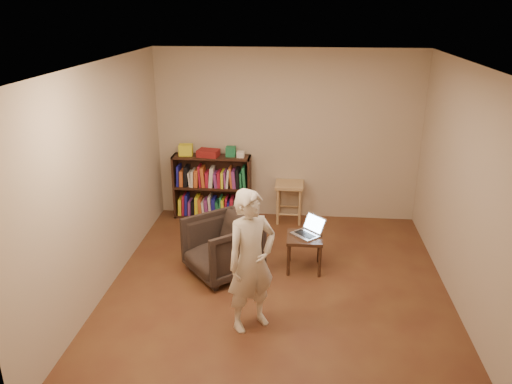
# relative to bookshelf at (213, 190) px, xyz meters

# --- Properties ---
(floor) EXTENTS (4.50, 4.50, 0.00)m
(floor) POSITION_rel_bookshelf_xyz_m (1.14, -2.09, -0.44)
(floor) COLOR #4E2419
(floor) RESTS_ON ground
(ceiling) EXTENTS (4.50, 4.50, 0.00)m
(ceiling) POSITION_rel_bookshelf_xyz_m (1.14, -2.09, 2.16)
(ceiling) COLOR white
(ceiling) RESTS_ON wall_back
(wall_back) EXTENTS (4.00, 0.00, 4.00)m
(wall_back) POSITION_rel_bookshelf_xyz_m (1.14, 0.16, 0.86)
(wall_back) COLOR #BFA790
(wall_back) RESTS_ON floor
(wall_left) EXTENTS (0.00, 4.50, 4.50)m
(wall_left) POSITION_rel_bookshelf_xyz_m (-0.86, -2.09, 0.86)
(wall_left) COLOR #BFA790
(wall_left) RESTS_ON floor
(wall_right) EXTENTS (0.00, 4.50, 4.50)m
(wall_right) POSITION_rel_bookshelf_xyz_m (3.14, -2.09, 0.86)
(wall_right) COLOR #BFA790
(wall_right) RESTS_ON floor
(bookshelf) EXTENTS (1.20, 0.30, 1.00)m
(bookshelf) POSITION_rel_bookshelf_xyz_m (0.00, 0.00, 0.00)
(bookshelf) COLOR black
(bookshelf) RESTS_ON floor
(box_yellow) EXTENTS (0.22, 0.17, 0.17)m
(box_yellow) POSITION_rel_bookshelf_xyz_m (-0.40, -0.00, 0.64)
(box_yellow) COLOR yellow
(box_yellow) RESTS_ON bookshelf
(red_cloth) EXTENTS (0.35, 0.28, 0.10)m
(red_cloth) POSITION_rel_bookshelf_xyz_m (-0.04, -0.03, 0.61)
(red_cloth) COLOR maroon
(red_cloth) RESTS_ON bookshelf
(box_green) EXTENTS (0.15, 0.15, 0.14)m
(box_green) POSITION_rel_bookshelf_xyz_m (0.30, 0.02, 0.63)
(box_green) COLOR #1F7547
(box_green) RESTS_ON bookshelf
(box_white) EXTENTS (0.11, 0.11, 0.09)m
(box_white) POSITION_rel_bookshelf_xyz_m (0.46, -0.03, 0.60)
(box_white) COLOR silver
(box_white) RESTS_ON bookshelf
(stool) EXTENTS (0.42, 0.42, 0.61)m
(stool) POSITION_rel_bookshelf_xyz_m (1.20, -0.06, 0.06)
(stool) COLOR #AB7953
(stool) RESTS_ON floor
(armchair) EXTENTS (1.11, 1.11, 0.73)m
(armchair) POSITION_rel_bookshelf_xyz_m (0.44, -1.78, -0.08)
(armchair) COLOR #302620
(armchair) RESTS_ON floor
(side_table) EXTENTS (0.44, 0.44, 0.45)m
(side_table) POSITION_rel_bookshelf_xyz_m (1.45, -1.57, -0.06)
(side_table) COLOR black
(side_table) RESTS_ON floor
(laptop) EXTENTS (0.46, 0.46, 0.22)m
(laptop) POSITION_rel_bookshelf_xyz_m (1.50, -1.49, 0.07)
(laptop) COLOR silver
(laptop) RESTS_ON side_table
(person) EXTENTS (0.66, 0.63, 1.51)m
(person) POSITION_rel_bookshelf_xyz_m (0.91, -2.82, 0.32)
(person) COLOR beige
(person) RESTS_ON floor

